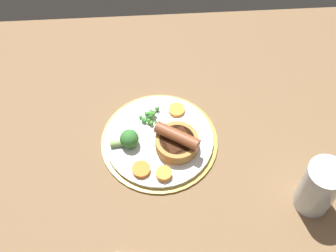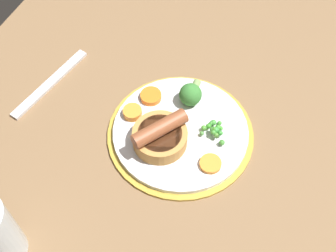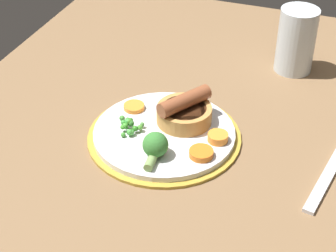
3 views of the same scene
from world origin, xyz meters
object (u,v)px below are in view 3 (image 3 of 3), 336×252
object	(u,v)px
dinner_plate	(164,135)
carrot_slice_4	(218,137)
pea_pile	(129,124)
drinking_glass	(296,40)
sausage_pudding	(182,111)
fork	(329,174)
broccoli_floret_near	(155,146)
carrot_slice_0	(201,153)
carrot_slice_1	(134,107)

from	to	relation	value
dinner_plate	carrot_slice_4	size ratio (longest dim) A/B	7.65
pea_pile	drinking_glass	size ratio (longest dim) A/B	0.38
sausage_pudding	fork	world-z (taller)	sausage_pudding
pea_pile	fork	xyz separation A→B (cm)	(-1.35, 30.46, -2.15)
dinner_plate	broccoli_floret_near	bearing A→B (deg)	8.13
carrot_slice_0	carrot_slice_4	world-z (taller)	carrot_slice_4
carrot_slice_1	fork	distance (cm)	32.37
broccoli_floret_near	fork	bearing A→B (deg)	-81.14
sausage_pudding	dinner_plate	bearing A→B (deg)	5.03
sausage_pudding	carrot_slice_4	world-z (taller)	sausage_pudding
sausage_pudding	carrot_slice_4	size ratio (longest dim) A/B	2.88
dinner_plate	pea_pile	distance (cm)	5.73
sausage_pudding	carrot_slice_4	xyz separation A→B (cm)	(2.99, 6.73, -1.28)
carrot_slice_0	sausage_pudding	bearing A→B (deg)	-143.45
sausage_pudding	broccoli_floret_near	xyz separation A→B (cm)	(9.65, -0.87, -0.09)
carrot_slice_0	broccoli_floret_near	bearing A→B (deg)	-70.07
broccoli_floret_near	carrot_slice_1	world-z (taller)	broccoli_floret_near
sausage_pudding	carrot_slice_0	bearing A→B (deg)	68.76
carrot_slice_0	carrot_slice_1	distance (cm)	16.07
carrot_slice_0	carrot_slice_1	size ratio (longest dim) A/B	1.05
pea_pile	fork	world-z (taller)	pea_pile
carrot_slice_0	carrot_slice_4	distance (cm)	4.55
pea_pile	carrot_slice_1	world-z (taller)	pea_pile
fork	carrot_slice_0	bearing A→B (deg)	-67.99
pea_pile	broccoli_floret_near	distance (cm)	7.64
pea_pile	broccoli_floret_near	size ratio (longest dim) A/B	0.77
carrot_slice_0	carrot_slice_1	xyz separation A→B (cm)	(-7.95, -13.96, -0.13)
broccoli_floret_near	carrot_slice_1	bearing A→B (deg)	31.88
pea_pile	drinking_glass	xyz separation A→B (cm)	(-29.69, 20.31, 3.55)
carrot_slice_0	fork	bearing A→B (deg)	101.44
sausage_pudding	carrot_slice_0	world-z (taller)	sausage_pudding
carrot_slice_4	drinking_glass	bearing A→B (deg)	166.45
carrot_slice_1	carrot_slice_0	bearing A→B (deg)	60.35
pea_pile	carrot_slice_4	distance (cm)	13.81
drinking_glass	carrot_slice_0	bearing A→B (deg)	-13.94
broccoli_floret_near	carrot_slice_4	distance (cm)	10.17
sausage_pudding	carrot_slice_1	world-z (taller)	sausage_pudding
dinner_plate	carrot_slice_4	xyz separation A→B (cm)	(-0.43, 8.49, 1.45)
sausage_pudding	drinking_glass	bearing A→B (deg)	-176.32
sausage_pudding	carrot_slice_0	distance (cm)	9.27
broccoli_floret_near	drinking_glass	xyz separation A→B (cm)	(-34.29, 14.26, 2.79)
carrot_slice_1	carrot_slice_4	xyz separation A→B (cm)	(3.58, 15.24, 0.25)
carrot_slice_0	drinking_glass	distance (cm)	33.22
carrot_slice_1	fork	bearing A→B (deg)	82.38
carrot_slice_4	carrot_slice_0	bearing A→B (deg)	-16.32
carrot_slice_0	carrot_slice_1	world-z (taller)	carrot_slice_0
pea_pile	fork	distance (cm)	30.56
dinner_plate	drinking_glass	xyz separation A→B (cm)	(-28.06, 15.15, 5.43)
carrot_slice_4	drinking_glass	world-z (taller)	drinking_glass
pea_pile	carrot_slice_4	size ratio (longest dim) A/B	1.45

